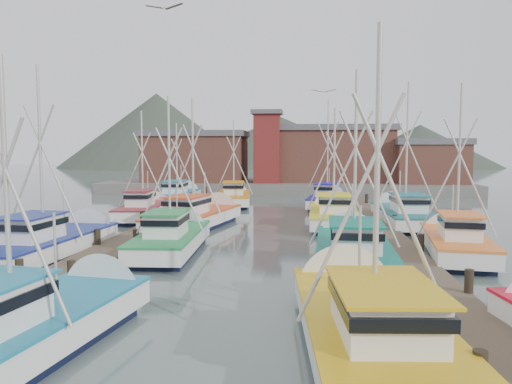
# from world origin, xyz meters

# --- Properties ---
(ground) EXTENTS (260.00, 260.00, 0.00)m
(ground) POSITION_xyz_m (0.00, 0.00, 0.00)
(ground) COLOR #475653
(ground) RESTS_ON ground
(dock_left) EXTENTS (2.30, 46.00, 1.50)m
(dock_left) POSITION_xyz_m (-7.00, 4.04, 0.21)
(dock_left) COLOR #4E3E30
(dock_left) RESTS_ON ground
(dock_right) EXTENTS (2.30, 46.00, 1.50)m
(dock_right) POSITION_xyz_m (7.00, 4.04, 0.21)
(dock_right) COLOR #4E3E30
(dock_right) RESTS_ON ground
(quay) EXTENTS (44.00, 16.00, 1.20)m
(quay) POSITION_xyz_m (0.00, 37.00, 0.60)
(quay) COLOR slate
(quay) RESTS_ON ground
(shed_left) EXTENTS (12.72, 8.48, 6.20)m
(shed_left) POSITION_xyz_m (-11.00, 35.00, 4.34)
(shed_left) COLOR brown
(shed_left) RESTS_ON quay
(shed_center) EXTENTS (14.84, 9.54, 6.90)m
(shed_center) POSITION_xyz_m (6.00, 37.00, 4.69)
(shed_center) COLOR brown
(shed_center) RESTS_ON quay
(shed_right) EXTENTS (8.48, 6.36, 5.20)m
(shed_right) POSITION_xyz_m (17.00, 34.00, 3.84)
(shed_right) COLOR brown
(shed_right) RESTS_ON quay
(lookout_tower) EXTENTS (3.60, 3.60, 8.50)m
(lookout_tower) POSITION_xyz_m (-2.00, 33.00, 5.55)
(lookout_tower) COLOR maroon
(lookout_tower) RESTS_ON quay
(distant_hills) EXTENTS (175.00, 140.00, 42.00)m
(distant_hills) POSITION_xyz_m (-12.76, 122.59, 0.00)
(distant_hills) COLOR #3C463A
(distant_hills) RESTS_ON ground
(boat_0) EXTENTS (4.20, 9.65, 8.25)m
(boat_0) POSITION_xyz_m (-4.52, -14.22, 0.68)
(boat_0) COLOR black
(boat_0) RESTS_ON ground
(boat_1) EXTENTS (4.09, 10.66, 9.16)m
(boat_1) POSITION_xyz_m (4.09, -13.26, 0.68)
(boat_1) COLOR black
(boat_1) RESTS_ON ground
(boat_4) EXTENTS (3.43, 8.83, 8.52)m
(boat_4) POSITION_xyz_m (-4.19, -1.56, 0.68)
(boat_4) COLOR black
(boat_4) RESTS_ON ground
(boat_5) EXTENTS (3.88, 10.21, 9.49)m
(boat_5) POSITION_xyz_m (4.63, -3.75, 0.68)
(boat_5) COLOR black
(boat_5) RESTS_ON ground
(boat_6) EXTENTS (4.12, 9.92, 9.99)m
(boat_6) POSITION_xyz_m (-9.77, -3.16, 0.69)
(boat_6) COLOR black
(boat_6) RESTS_ON ground
(boat_7) EXTENTS (3.67, 8.66, 9.00)m
(boat_7) POSITION_xyz_m (9.80, -1.07, 0.68)
(boat_7) COLOR black
(boat_7) RESTS_ON ground
(boat_8) EXTENTS (5.09, 10.56, 9.44)m
(boat_8) POSITION_xyz_m (-4.64, 6.59, 0.68)
(boat_8) COLOR black
(boat_8) RESTS_ON ground
(boat_9) EXTENTS (3.68, 10.16, 8.89)m
(boat_9) POSITION_xyz_m (4.46, 8.64, 0.68)
(boat_9) COLOR black
(boat_9) RESTS_ON ground
(boat_10) EXTENTS (3.58, 8.87, 8.71)m
(boat_10) POSITION_xyz_m (-9.52, 10.30, 0.68)
(boat_10) COLOR black
(boat_10) RESTS_ON ground
(boat_11) EXTENTS (4.31, 9.99, 10.61)m
(boat_11) POSITION_xyz_m (9.26, 9.11, 0.69)
(boat_11) COLOR black
(boat_11) RESTS_ON ground
(boat_12) EXTENTS (3.92, 9.43, 8.67)m
(boat_12) POSITION_xyz_m (-4.15, 20.07, 0.68)
(boat_12) COLOR black
(boat_12) RESTS_ON ground
(boat_13) EXTENTS (4.03, 9.20, 10.30)m
(boat_13) POSITION_xyz_m (4.55, 18.80, 0.69)
(boat_13) COLOR black
(boat_13) RESTS_ON ground
(boat_14) EXTENTS (3.61, 9.75, 8.52)m
(boat_14) POSITION_xyz_m (-9.71, 21.20, 0.68)
(boat_14) COLOR black
(boat_14) RESTS_ON ground
(gull_near) EXTENTS (1.55, 0.65, 0.24)m
(gull_near) POSITION_xyz_m (-3.12, -6.40, 10.80)
(gull_near) COLOR gray
(gull_near) RESTS_ON ground
(gull_far) EXTENTS (1.55, 0.62, 0.24)m
(gull_far) POSITION_xyz_m (3.58, 5.41, 8.79)
(gull_far) COLOR gray
(gull_far) RESTS_ON ground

